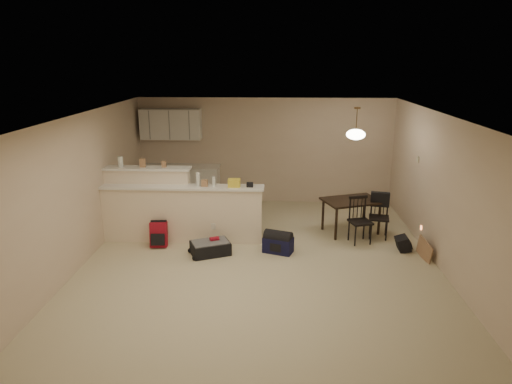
# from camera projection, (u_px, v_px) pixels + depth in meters

# --- Properties ---
(room) EXTENTS (7.00, 7.02, 2.50)m
(room) POSITION_uv_depth(u_px,v_px,m) (260.00, 192.00, 7.50)
(room) COLOR beige
(room) RESTS_ON ground
(breakfast_bar) EXTENTS (3.08, 0.58, 1.39)m
(breakfast_bar) POSITION_uv_depth(u_px,v_px,m) (170.00, 209.00, 8.69)
(breakfast_bar) COLOR #F7E3C8
(breakfast_bar) RESTS_ON ground
(upper_cabinets) EXTENTS (1.40, 0.34, 0.70)m
(upper_cabinets) POSITION_uv_depth(u_px,v_px,m) (171.00, 124.00, 10.59)
(upper_cabinets) COLOR white
(upper_cabinets) RESTS_ON room
(kitchen_counter) EXTENTS (1.80, 0.60, 0.90)m
(kitchen_counter) POSITION_uv_depth(u_px,v_px,m) (181.00, 186.00, 10.87)
(kitchen_counter) COLOR white
(kitchen_counter) RESTS_ON ground
(thermostat) EXTENTS (0.02, 0.12, 0.12)m
(thermostat) POSITION_uv_depth(u_px,v_px,m) (418.00, 159.00, 8.78)
(thermostat) COLOR beige
(thermostat) RESTS_ON room
(jar) EXTENTS (0.10, 0.10, 0.20)m
(jar) POSITION_uv_depth(u_px,v_px,m) (120.00, 162.00, 8.62)
(jar) COLOR silver
(jar) RESTS_ON breakfast_bar
(cereal_box) EXTENTS (0.10, 0.07, 0.16)m
(cereal_box) POSITION_uv_depth(u_px,v_px,m) (143.00, 163.00, 8.61)
(cereal_box) COLOR #A67A55
(cereal_box) RESTS_ON breakfast_bar
(small_box) EXTENTS (0.08, 0.06, 0.12)m
(small_box) POSITION_uv_depth(u_px,v_px,m) (164.00, 164.00, 8.60)
(small_box) COLOR #A67A55
(small_box) RESTS_ON breakfast_bar
(bottle_a) EXTENTS (0.07, 0.07, 0.26)m
(bottle_a) POSITION_uv_depth(u_px,v_px,m) (198.00, 179.00, 8.42)
(bottle_a) COLOR silver
(bottle_a) RESTS_ON breakfast_bar
(bottle_b) EXTENTS (0.06, 0.06, 0.18)m
(bottle_b) POSITION_uv_depth(u_px,v_px,m) (214.00, 182.00, 8.42)
(bottle_b) COLOR silver
(bottle_b) RESTS_ON breakfast_bar
(bag_lump) EXTENTS (0.22, 0.18, 0.14)m
(bag_lump) POSITION_uv_depth(u_px,v_px,m) (234.00, 183.00, 8.41)
(bag_lump) COLOR #A67A55
(bag_lump) RESTS_ON breakfast_bar
(pouch) EXTENTS (0.12, 0.10, 0.08)m
(pouch) POSITION_uv_depth(u_px,v_px,m) (250.00, 185.00, 8.40)
(pouch) COLOR #A67A55
(pouch) RESTS_ON breakfast_bar
(extra_item_x) EXTENTS (0.11, 0.10, 0.12)m
(extra_item_x) POSITION_uv_depth(u_px,v_px,m) (205.00, 183.00, 8.43)
(extra_item_x) COLOR #A67A55
(extra_item_x) RESTS_ON breakfast_bar
(dining_table) EXTENTS (1.27, 1.05, 0.68)m
(dining_table) POSITION_uv_depth(u_px,v_px,m) (351.00, 204.00, 9.04)
(dining_table) COLOR black
(dining_table) RESTS_ON ground
(pendant_lamp) EXTENTS (0.36, 0.36, 0.62)m
(pendant_lamp) POSITION_uv_depth(u_px,v_px,m) (356.00, 134.00, 8.65)
(pendant_lamp) COLOR brown
(pendant_lamp) RESTS_ON room
(dining_chair_near) EXTENTS (0.47, 0.46, 0.88)m
(dining_chair_near) POSITION_uv_depth(u_px,v_px,m) (360.00, 221.00, 8.56)
(dining_chair_near) COLOR black
(dining_chair_near) RESTS_ON ground
(dining_chair_far) EXTENTS (0.44, 0.42, 0.86)m
(dining_chair_far) POSITION_uv_depth(u_px,v_px,m) (379.00, 217.00, 8.81)
(dining_chair_far) COLOR black
(dining_chair_far) RESTS_ON ground
(suitcase) EXTENTS (0.78, 0.66, 0.23)m
(suitcase) POSITION_uv_depth(u_px,v_px,m) (210.00, 248.00, 8.14)
(suitcase) COLOR black
(suitcase) RESTS_ON ground
(red_backpack) EXTENTS (0.32, 0.22, 0.46)m
(red_backpack) POSITION_uv_depth(u_px,v_px,m) (159.00, 234.00, 8.45)
(red_backpack) COLOR maroon
(red_backpack) RESTS_ON ground
(navy_duffel) EXTENTS (0.58, 0.44, 0.28)m
(navy_duffel) POSITION_uv_depth(u_px,v_px,m) (278.00, 245.00, 8.21)
(navy_duffel) COLOR #111237
(navy_duffel) RESTS_ON ground
(black_daypack) EXTENTS (0.21, 0.30, 0.26)m
(black_daypack) POSITION_uv_depth(u_px,v_px,m) (403.00, 244.00, 8.29)
(black_daypack) COLOR black
(black_daypack) RESTS_ON ground
(cardboard_sheet) EXTENTS (0.11, 0.46, 0.35)m
(cardboard_sheet) POSITION_uv_depth(u_px,v_px,m) (424.00, 250.00, 7.90)
(cardboard_sheet) COLOR #A67A55
(cardboard_sheet) RESTS_ON ground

